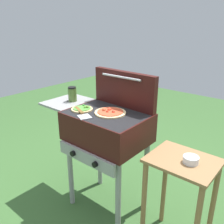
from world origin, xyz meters
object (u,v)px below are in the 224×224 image
Objects in this scene: pizza_pepperoni at (110,112)px; prep_table at (180,186)px; grill at (106,129)px; topping_bowl_near at (191,160)px; pizza_veggie at (82,109)px; spatula at (81,113)px; sauce_jar at (72,94)px.

prep_table is (0.64, -0.01, -0.38)m from pizza_pepperoni.
pizza_pepperoni is (0.04, 0.01, 0.15)m from grill.
pizza_veggie is at bearing -175.62° from topping_bowl_near.
spatula is at bearing -136.33° from pizza_pepperoni.
spatula is at bearing -30.59° from sauce_jar.
sauce_jar is 0.51× the size of spatula.
spatula is 0.88m from topping_bowl_near.
prep_table is at bearing 171.74° from topping_bowl_near.
prep_table is (0.86, 0.08, -0.38)m from pizza_veggie.
grill is 0.24m from spatula.
pizza_veggie is 1.32× the size of sauce_jar.
spatula is 0.35× the size of prep_table.
prep_table is at bearing 10.50° from spatula.
pizza_pepperoni is 2.48× the size of topping_bowl_near.
grill is 9.58× the size of topping_bowl_near.
pizza_veggie reaches higher than topping_bowl_near.
sauce_jar is at bearing 178.45° from prep_table.
pizza_veggie is at bearing -158.94° from grill.
grill is 0.16m from pizza_pepperoni.
grill is 5.49× the size of pizza_veggie.
pizza_veggie is 0.95m from prep_table.
pizza_veggie is at bearing -24.31° from sauce_jar.
sauce_jar is at bearing 155.69° from pizza_veggie.
pizza_veggie is (-0.19, -0.07, 0.15)m from grill.
pizza_veggie is 0.67× the size of spatula.
sauce_jar is 1.32× the size of topping_bowl_near.
pizza_veggie is at bearing 132.01° from spatula.
spatula is (0.06, -0.07, -0.00)m from pizza_veggie.
topping_bowl_near is at bearing 9.40° from spatula.
pizza_pepperoni is 0.34× the size of prep_table.
pizza_veggie is 0.10m from spatula.
pizza_veggie is 0.93m from topping_bowl_near.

